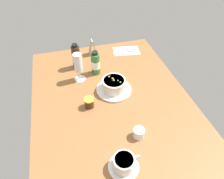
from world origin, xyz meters
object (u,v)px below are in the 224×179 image
Objects in this scene: porridge_bowl at (114,86)px; cutlery_setting at (126,51)px; creamer_jug at (139,133)px; sauce_bottle_green at (96,64)px; menu_card at (92,47)px; wine_glass at (78,64)px; jam_jar at (89,103)px; coffee_cup at (124,163)px; sauce_bottle_brown at (76,57)px.

porridge_bowl is 0.99× the size of cutlery_setting.
sauce_bottle_green is (50.77, 8.94, 4.49)cm from creamer_jug.
menu_card reaches higher than creamer_jug.
porridge_bowl is 42.21cm from cutlery_setting.
sauce_bottle_green is (3.55, -10.60, -4.08)cm from wine_glass.
jam_jar is (-45.75, 34.67, 2.53)cm from cutlery_setting.
porridge_bowl is 1.47× the size of coffee_cup.
sauce_bottle_brown is 17.54cm from menu_card.
cutlery_setting is 24.23cm from menu_card.
wine_glass reaches higher than creamer_jug.
sauce_bottle_brown reaches higher than sauce_bottle_green.
creamer_jug is 72.53cm from menu_card.
cutlery_setting is (37.44, -19.19, -3.46)cm from porridge_bowl.
porridge_bowl is at bearing -61.75° from jam_jar.
sauce_bottle_brown is (27.57, 16.66, 3.88)cm from porridge_bowl.
sauce_bottle_green reaches higher than cutlery_setting.
coffee_cup is 2.44× the size of jam_jar.
cutlery_setting is 1.20× the size of sauce_bottle_brown.
creamer_jug is at bearing -175.35° from porridge_bowl.
porridge_bowl reaches higher than jam_jar.
sauce_bottle_green reaches higher than jam_jar.
sauce_bottle_green is (26.82, -9.16, 4.15)cm from jam_jar.
sauce_bottle_green is at bearing -71.46° from wine_glass.
coffee_cup is 63.01cm from sauce_bottle_green.
wine_glass is at bearing 48.52° from porridge_bowl.
wine_glass is (-22.49, 36.10, 10.75)cm from cutlery_setting.
sauce_bottle_brown is 13.78cm from sauce_bottle_green.
creamer_jug is 0.41× the size of sauce_bottle_green.
sauce_bottle_brown is at bearing 1.90° from jam_jar.
creamer_jug is 0.38× the size of sauce_bottle_brown.
menu_card is (39.87, 4.37, 1.59)cm from porridge_bowl.
wine_glass reaches higher than coffee_cup.
sauce_bottle_brown is (-9.87, 35.86, 7.34)cm from cutlery_setting.
porridge_bowl is 19.81cm from sauce_bottle_green.
coffee_cup is 84.35cm from menu_card.
jam_jar reaches higher than cutlery_setting.
sauce_bottle_green is (-18.93, 25.51, 6.67)cm from cutlery_setting.
jam_jar is (-8.31, 15.47, -0.93)cm from porridge_bowl.
porridge_bowl is 1.12× the size of wine_glass.
creamer_jug is 0.35× the size of wine_glass.
cutlery_setting is 3.20× the size of creamer_jug.
menu_card reaches higher than cutlery_setting.
jam_jar is 0.51× the size of menu_card.
menu_card is (48.19, -11.10, 2.53)cm from jam_jar.
cutlery_setting is 86.32cm from coffee_cup.
jam_jar is at bearing 11.37° from coffee_cup.
porridge_bowl is 32.39cm from creamer_jug.
sauce_bottle_brown is 1.55× the size of menu_card.
sauce_bottle_brown is at bearing 135.03° from menu_card.
menu_card is (2.44, 23.57, 5.06)cm from cutlery_setting.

